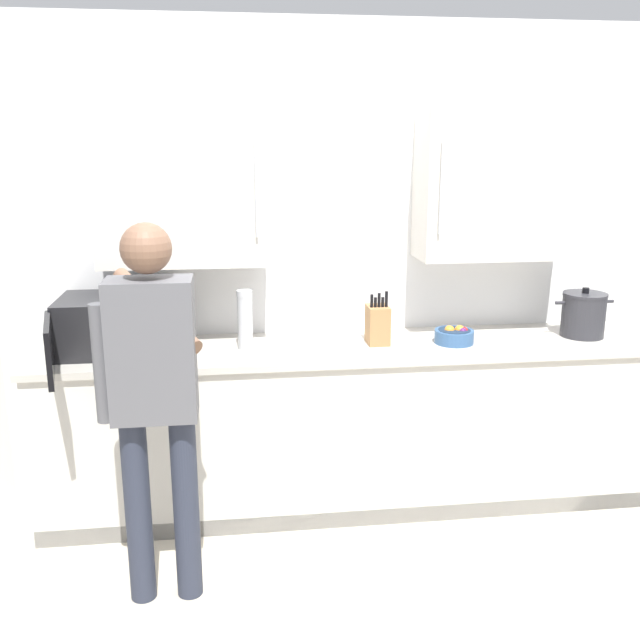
# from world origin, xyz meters

# --- Properties ---
(ground_plane) EXTENTS (9.51, 9.51, 0.00)m
(ground_plane) POSITION_xyz_m (0.00, 0.00, 0.00)
(ground_plane) COLOR #B7AD99
(back_wall_tiled) EXTENTS (3.66, 0.44, 2.55)m
(back_wall_tiled) POSITION_xyz_m (0.00, 1.09, 1.41)
(back_wall_tiled) COLOR white
(back_wall_tiled) RESTS_ON ground_plane
(counter_unit) EXTENTS (3.21, 0.61, 0.90)m
(counter_unit) POSITION_xyz_m (0.00, 0.81, 0.45)
(counter_unit) COLOR beige
(counter_unit) RESTS_ON ground_plane
(microwave_oven) EXTENTS (0.61, 0.83, 0.28)m
(microwave_oven) POSITION_xyz_m (-1.18, 0.84, 1.04)
(microwave_oven) COLOR black
(microwave_oven) RESTS_ON counter_unit
(knife_block) EXTENTS (0.11, 0.15, 0.28)m
(knife_block) POSITION_xyz_m (0.16, 0.82, 1.00)
(knife_block) COLOR #A37547
(knife_block) RESTS_ON counter_unit
(stock_pot) EXTENTS (0.33, 0.23, 0.27)m
(stock_pot) POSITION_xyz_m (1.30, 0.81, 1.02)
(stock_pot) COLOR #2D2D33
(stock_pot) RESTS_ON counter_unit
(thermos_flask) EXTENTS (0.08, 0.08, 0.30)m
(thermos_flask) POSITION_xyz_m (-0.53, 0.81, 1.05)
(thermos_flask) COLOR #B7BABF
(thermos_flask) RESTS_ON counter_unit
(fruit_bowl) EXTENTS (0.21, 0.21, 0.10)m
(fruit_bowl) POSITION_xyz_m (0.56, 0.77, 0.94)
(fruit_bowl) COLOR #335684
(fruit_bowl) RESTS_ON counter_unit
(person_figure) EXTENTS (0.44, 0.57, 1.63)m
(person_figure) POSITION_xyz_m (-0.92, 0.10, 0.98)
(person_figure) COLOR #282D3D
(person_figure) RESTS_ON ground_plane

